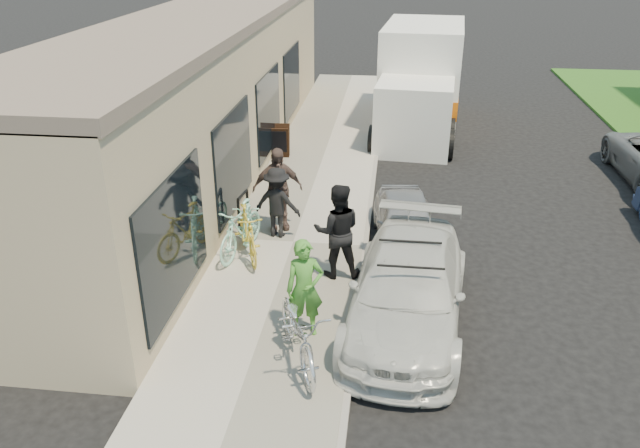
{
  "coord_description": "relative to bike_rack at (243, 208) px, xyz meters",
  "views": [
    {
      "loc": [
        0.02,
        -8.83,
        6.26
      ],
      "look_at": [
        -1.3,
        2.07,
        1.05
      ],
      "focal_mm": 35.0,
      "sensor_mm": 36.0,
      "label": 1
    }
  ],
  "objects": [
    {
      "name": "storefront",
      "position": [
        -2.06,
        4.52,
        1.45
      ],
      "size": [
        3.6,
        20.0,
        4.22
      ],
      "color": "tan",
      "rests_on": "ground"
    },
    {
      "name": "cruiser_bike_c",
      "position": [
        0.38,
        -1.23,
        -0.01
      ],
      "size": [
        1.13,
        1.78,
        1.04
      ],
      "primitive_type": "imported",
      "rotation": [
        0.0,
        0.0,
        0.41
      ],
      "color": "gold",
      "rests_on": "sidewalk"
    },
    {
      "name": "cruiser_bike_a",
      "position": [
        0.21,
        -1.11,
        0.02
      ],
      "size": [
        0.92,
        1.88,
        1.09
      ],
      "primitive_type": "imported",
      "rotation": [
        0.0,
        0.0,
        -0.24
      ],
      "color": "#9BE8CF",
      "rests_on": "sidewalk"
    },
    {
      "name": "cruiser_bike_b",
      "position": [
        0.16,
        -0.26,
        -0.11
      ],
      "size": [
        0.83,
        1.65,
        0.83
      ],
      "primitive_type": "imported",
      "rotation": [
        0.0,
        0.0,
        0.18
      ],
      "color": "#9BE8CF",
      "rests_on": "sidewalk"
    },
    {
      "name": "sedan_white",
      "position": [
        3.6,
        -3.02,
        0.0
      ],
      "size": [
        2.37,
        4.86,
        1.4
      ],
      "rotation": [
        0.0,
        0.0,
        -0.1
      ],
      "color": "silver",
      "rests_on": "ground"
    },
    {
      "name": "curb",
      "position": [
        2.73,
        -0.47,
        -0.61
      ],
      "size": [
        0.12,
        34.0,
        0.13
      ],
      "primitive_type": "cube",
      "color": "gray",
      "rests_on": "ground"
    },
    {
      "name": "tandem_bike",
      "position": [
        1.93,
        -4.5,
        0.01
      ],
      "size": [
        1.44,
        2.17,
        1.08
      ],
      "primitive_type": "imported",
      "rotation": [
        0.0,
        0.0,
        0.39
      ],
      "color": "silver",
      "rests_on": "sidewalk"
    },
    {
      "name": "sedan_silver",
      "position": [
        3.58,
        -0.03,
        -0.13
      ],
      "size": [
        1.6,
        3.34,
        1.1
      ],
      "primitive_type": "imported",
      "rotation": [
        0.0,
        0.0,
        0.09
      ],
      "color": "#96969B",
      "rests_on": "ground"
    },
    {
      "name": "bike_rack",
      "position": [
        0.0,
        0.0,
        0.0
      ],
      "size": [
        0.13,
        0.62,
        0.87
      ],
      "rotation": [
        0.0,
        0.0,
        -0.12
      ],
      "color": "black",
      "rests_on": "sidewalk"
    },
    {
      "name": "moving_truck",
      "position": [
        4.03,
        9.17,
        0.82
      ],
      "size": [
        3.13,
        7.05,
        3.37
      ],
      "rotation": [
        0.0,
        0.0,
        -0.09
      ],
      "color": "white",
      "rests_on": "ground"
    },
    {
      "name": "bystander_a",
      "position": [
        0.81,
        -0.2,
        0.26
      ],
      "size": [
        1.1,
        0.75,
        1.57
      ],
      "primitive_type": "imported",
      "rotation": [
        0.0,
        0.0,
        2.97
      ],
      "color": "black",
      "rests_on": "sidewalk"
    },
    {
      "name": "bystander_b",
      "position": [
        0.75,
        0.17,
        0.42
      ],
      "size": [
        1.19,
        0.79,
        1.89
      ],
      "primitive_type": "imported",
      "rotation": [
        0.0,
        0.0,
        0.32
      ],
      "color": "brown",
      "rests_on": "sidewalk"
    },
    {
      "name": "ground",
      "position": [
        3.18,
        -3.47,
        -0.68
      ],
      "size": [
        120.0,
        120.0,
        0.0
      ],
      "primitive_type": "plane",
      "color": "black",
      "rests_on": "ground"
    },
    {
      "name": "woman_rider",
      "position": [
        1.92,
        -3.73,
        0.32
      ],
      "size": [
        0.7,
        0.55,
        1.7
      ],
      "primitive_type": "imported",
      "rotation": [
        0.0,
        0.0,
        0.26
      ],
      "color": "#438A2E",
      "rests_on": "sidewalk"
    },
    {
      "name": "sandwich_board",
      "position": [
        -0.09,
        4.95,
        -0.05
      ],
      "size": [
        0.61,
        0.61,
        0.93
      ],
      "rotation": [
        0.0,
        0.0,
        0.07
      ],
      "color": "black",
      "rests_on": "sidewalk"
    },
    {
      "name": "man_standing",
      "position": [
        2.26,
        -1.75,
        0.41
      ],
      "size": [
        1.0,
        0.83,
        1.88
      ],
      "primitive_type": "imported",
      "rotation": [
        0.0,
        0.0,
        3.28
      ],
      "color": "black",
      "rests_on": "sidewalk"
    },
    {
      "name": "sidewalk",
      "position": [
        1.18,
        -0.47,
        -0.6
      ],
      "size": [
        3.0,
        34.0,
        0.15
      ],
      "primitive_type": "cube",
      "color": "#A19B91",
      "rests_on": "ground"
    }
  ]
}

